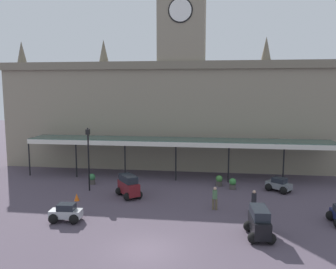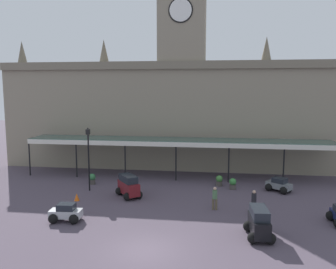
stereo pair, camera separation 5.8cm
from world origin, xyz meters
name	(u,v)px [view 1 (the left image)]	position (x,y,z in m)	size (l,w,h in m)	color
ground_plane	(146,251)	(0.00, 0.00, 0.00)	(140.00, 140.00, 0.00)	#4E424F
station_building	(182,107)	(0.00, 20.57, 6.64)	(38.80, 5.55, 20.31)	gray
entrance_canopy	(177,141)	(0.00, 15.69, 3.59)	(29.45, 3.26, 3.74)	#38564C
car_maroon_van	(129,187)	(-3.19, 8.98, 0.81)	(2.43, 2.57, 1.77)	maroon
car_black_van	(259,224)	(6.20, 2.53, 0.81)	(1.69, 2.45, 1.77)	black
car_grey_sedan	(279,186)	(8.99, 12.07, 0.50)	(2.25, 2.17, 1.19)	slate
car_silver_sedan	(66,214)	(-5.99, 3.40, 0.50)	(2.11, 1.61, 1.19)	#B2B5BA
pedestrian_crossing_forecourt	(254,201)	(6.32, 6.46, 0.91)	(0.34, 0.38, 1.67)	black
pedestrian_beside_cars	(215,197)	(3.64, 6.90, 0.91)	(0.39, 0.34, 1.67)	brown
victorian_lamppost	(88,152)	(-6.91, 10.21, 3.32)	(0.30, 0.30, 5.39)	black
traffic_cone	(77,197)	(-6.94, 7.50, 0.29)	(0.40, 0.40, 0.58)	orange
planter_forecourt_centre	(219,180)	(4.03, 13.12, 0.49)	(0.60, 0.60, 0.96)	#47423D
planter_by_canopy	(233,184)	(5.17, 12.24, 0.49)	(0.60, 0.60, 0.96)	#47423D
planter_near_kerb	(92,179)	(-7.39, 12.16, 0.49)	(0.60, 0.60, 0.96)	#47423D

